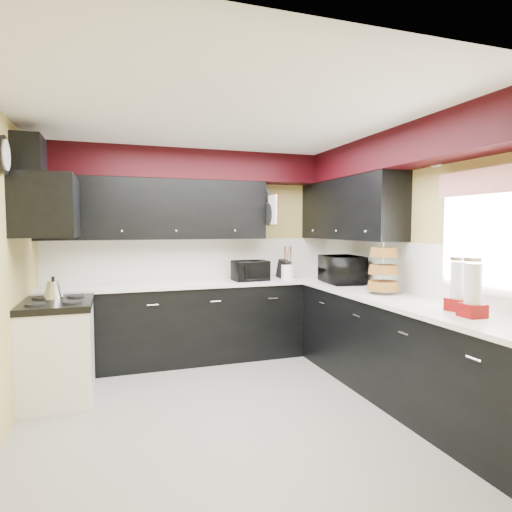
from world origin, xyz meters
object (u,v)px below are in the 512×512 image
(utensil_crock, at_px, (288,272))
(microwave, at_px, (342,269))
(toaster_oven, at_px, (251,271))
(kettle, at_px, (53,290))
(knife_block, at_px, (284,269))

(utensil_crock, bearing_deg, microwave, -53.32)
(toaster_oven, height_order, kettle, toaster_oven)
(toaster_oven, relative_size, microwave, 0.73)
(microwave, height_order, utensil_crock, microwave)
(toaster_oven, xyz_separation_m, knife_block, (0.46, 0.07, -0.01))
(microwave, xyz_separation_m, kettle, (-3.08, 0.04, -0.10))
(knife_block, height_order, kettle, knife_block)
(microwave, distance_m, knife_block, 0.80)
(microwave, relative_size, utensil_crock, 3.19)
(toaster_oven, bearing_deg, microwave, -33.92)
(microwave, xyz_separation_m, utensil_crock, (-0.44, 0.59, -0.07))
(microwave, bearing_deg, knife_block, 42.71)
(toaster_oven, distance_m, knife_block, 0.47)
(microwave, xyz_separation_m, knife_block, (-0.48, 0.64, -0.04))
(utensil_crock, bearing_deg, kettle, -168.20)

